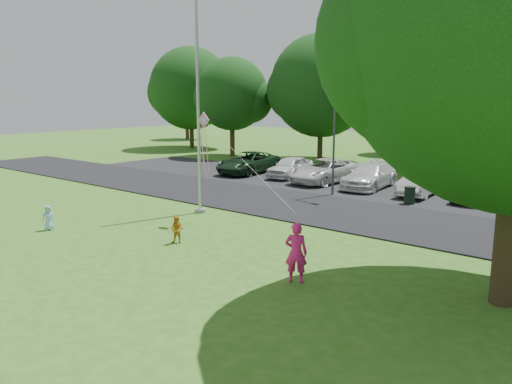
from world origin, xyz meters
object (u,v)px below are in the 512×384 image
Objects in this scene: trash_can at (410,196)px; kite at (205,132)px; child_yellow at (177,230)px; street_lamp at (337,132)px; flagpole at (198,122)px; woman at (296,253)px; child_blue at (48,218)px.

trash_can is 10.84m from kite.
street_lamp is at bearing 64.10° from child_yellow.
street_lamp is (2.94, 7.26, -0.72)m from flagpole.
street_lamp is 0.78× the size of kite.
kite is at bearing -53.32° from woman.
woman reaches higher than trash_can.
child_yellow is at bearing -108.77° from trash_can.
woman is at bearing -53.54° from child_blue.
woman is (1.58, -12.20, 0.43)m from trash_can.
street_lamp is 11.67m from child_yellow.
trash_can is 12.31m from woman.
flagpole is at bearing 147.43° from kite.
flagpole is 1.98m from kite.
child_yellow is at bearing -61.50° from kite.
woman reaches higher than child_blue.
kite reaches higher than child_blue.
street_lamp is 6.42× the size of trash_can.
woman is at bearing -82.64° from trash_can.
child_yellow is 0.14× the size of kite.
flagpole is 1.74× the size of street_lamp.
flagpole is 11.19× the size of trash_can.
woman is at bearing -28.28° from flagpole.
kite is (-1.36, -8.42, 0.40)m from street_lamp.
street_lamp is at bearing -174.11° from trash_can.
street_lamp reaches higher than woman.
woman is 11.04m from child_blue.
flagpole is 7.47m from child_blue.
woman is 1.75× the size of child_yellow.
trash_can is (3.93, 0.41, -3.00)m from street_lamp.
trash_can is 0.12× the size of kite.
kite is (1.57, -1.16, -0.32)m from flagpole.
child_yellow is (-0.05, -11.29, -2.94)m from street_lamp.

